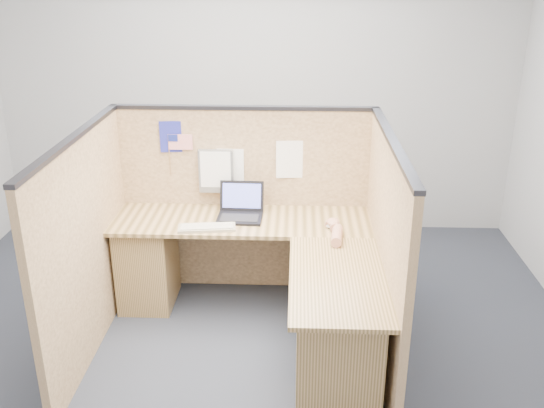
{
  "coord_description": "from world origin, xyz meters",
  "views": [
    {
      "loc": [
        0.41,
        -3.53,
        2.54
      ],
      "look_at": [
        0.24,
        0.5,
        0.93
      ],
      "focal_mm": 40.0,
      "sensor_mm": 36.0,
      "label": 1
    }
  ],
  "objects_px": {
    "l_desk": "(263,284)",
    "mouse": "(333,225)",
    "laptop": "(240,209)",
    "keyboard": "(207,227)"
  },
  "relations": [
    {
      "from": "l_desk",
      "to": "laptop",
      "type": "height_order",
      "value": "laptop"
    },
    {
      "from": "l_desk",
      "to": "keyboard",
      "type": "distance_m",
      "value": 0.58
    },
    {
      "from": "keyboard",
      "to": "mouse",
      "type": "bearing_deg",
      "value": -3.37
    },
    {
      "from": "l_desk",
      "to": "mouse",
      "type": "bearing_deg",
      "value": 27.21
    },
    {
      "from": "laptop",
      "to": "l_desk",
      "type": "bearing_deg",
      "value": -64.82
    },
    {
      "from": "laptop",
      "to": "keyboard",
      "type": "xyz_separation_m",
      "value": [
        -0.22,
        -0.26,
        -0.05
      ]
    },
    {
      "from": "laptop",
      "to": "keyboard",
      "type": "bearing_deg",
      "value": -129.02
    },
    {
      "from": "mouse",
      "to": "laptop",
      "type": "bearing_deg",
      "value": 163.98
    },
    {
      "from": "keyboard",
      "to": "mouse",
      "type": "relative_size",
      "value": 3.88
    },
    {
      "from": "l_desk",
      "to": "mouse",
      "type": "height_order",
      "value": "mouse"
    }
  ]
}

